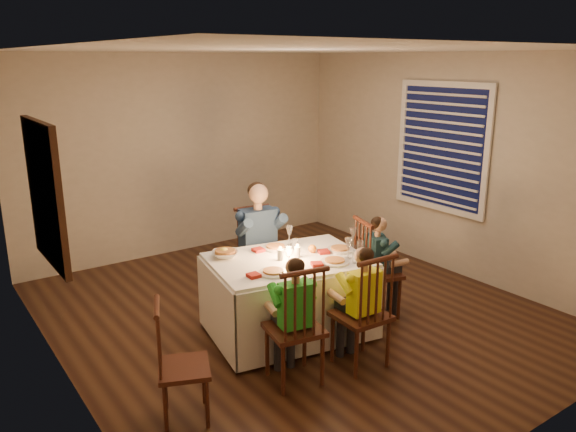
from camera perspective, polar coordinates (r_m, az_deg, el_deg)
ground at (r=5.87m, az=0.86°, el=-9.74°), size 5.00×5.00×0.00m
wall_left at (r=4.53m, az=-22.71°, el=-1.18°), size 0.02×5.00×2.60m
wall_right at (r=6.98m, az=16.02°, el=5.02°), size 0.02×5.00×2.60m
wall_back at (r=7.56m, az=-10.44°, el=6.14°), size 4.50×0.02×2.60m
ceiling at (r=5.30m, az=0.97°, el=16.56°), size 5.00×5.00×0.00m
dining_table at (r=5.24m, az=0.04°, el=-6.55°), size 1.60×1.28×0.72m
chair_adult at (r=6.14m, az=-2.86°, el=-8.55°), size 0.47×0.45×1.02m
chair_near_left at (r=4.76m, az=0.63°, el=-16.27°), size 0.49×0.47×1.02m
chair_near_right at (r=5.00m, az=7.23°, el=-14.67°), size 0.44×0.42×1.02m
chair_end at (r=5.89m, az=8.91°, el=-9.82°), size 0.50×0.52×1.02m
chair_extra at (r=4.41m, az=-10.24°, el=-19.47°), size 0.47×0.48×0.91m
adult at (r=6.14m, az=-2.86°, el=-8.55°), size 0.54×0.50×1.30m
child_green at (r=4.76m, az=0.63°, el=-16.27°), size 0.40×0.38×1.06m
child_yellow at (r=5.00m, az=7.23°, el=-14.67°), size 0.36×0.34×1.06m
child_teal at (r=5.89m, az=8.91°, el=-9.82°), size 0.39×0.41×1.04m
setting_adult at (r=5.42m, az=-1.27°, el=-3.26°), size 0.30×0.30×0.02m
setting_green at (r=4.81m, az=-1.50°, el=-5.77°), size 0.30×0.30×0.02m
setting_yellow at (r=5.08m, az=4.77°, el=-4.66°), size 0.30×0.30×0.02m
setting_teal at (r=5.40m, az=5.33°, el=-3.42°), size 0.30×0.30×0.02m
candle_left at (r=5.12m, az=-0.79°, el=-3.95°), size 0.06×0.06×0.10m
candle_right at (r=5.19m, az=0.97°, el=-3.68°), size 0.06×0.06×0.10m
squash at (r=5.23m, az=-6.53°, el=-3.66°), size 0.09×0.09×0.09m
orange_fruit at (r=5.31m, az=2.49°, el=-3.34°), size 0.08×0.08×0.08m
serving_bowl at (r=5.22m, az=-6.40°, el=-3.87°), size 0.32×0.32×0.06m
wall_mirror at (r=4.77m, az=-23.41°, el=2.05°), size 0.06×0.95×1.15m
window_blinds at (r=6.98m, az=15.28°, el=6.74°), size 0.07×1.34×1.54m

